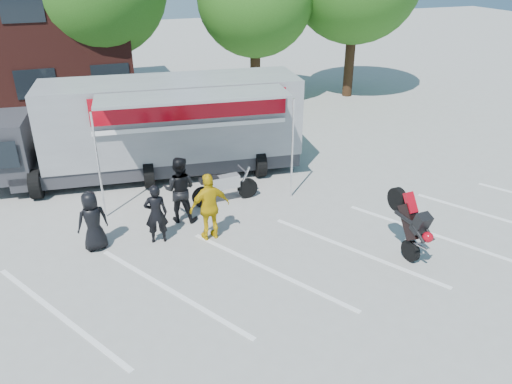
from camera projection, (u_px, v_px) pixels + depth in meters
ground at (277, 295)px, 11.16m from camera, size 100.00×100.00×0.00m
parking_bay_lines at (261, 271)px, 12.01m from camera, size 18.09×13.33×0.01m
transporter_truck at (162, 174)px, 17.24m from camera, size 10.66×6.04×3.23m
parked_motorcycle at (226, 202)px, 15.31m from camera, size 2.19×0.87×1.12m
stunt_bike_rider at (394, 248)px, 12.94m from camera, size 0.84×1.63×1.87m
spectator_leather_a at (93, 221)px, 12.58m from camera, size 0.88×0.67×1.61m
spectator_leather_b at (156, 214)px, 12.89m from camera, size 0.64×0.47×1.64m
spectator_leather_c at (180, 189)px, 13.88m from camera, size 1.15×1.04×1.92m
spectator_hivis at (210, 207)px, 12.99m from camera, size 1.14×0.58×1.87m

